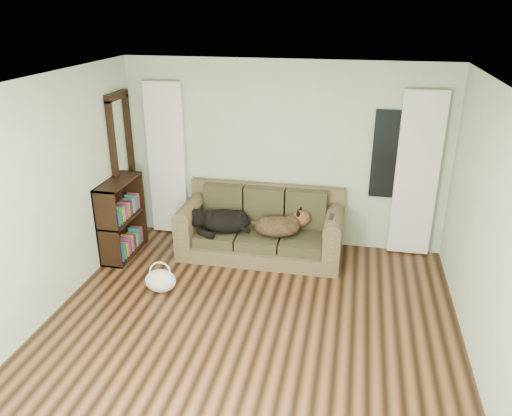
% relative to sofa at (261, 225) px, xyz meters
% --- Properties ---
extents(floor, '(5.00, 5.00, 0.00)m').
position_rel_sofa_xyz_m(floor, '(0.21, -1.97, -0.45)').
color(floor, black).
rests_on(floor, ground).
extents(ceiling, '(5.00, 5.00, 0.00)m').
position_rel_sofa_xyz_m(ceiling, '(0.21, -1.97, 2.15)').
color(ceiling, white).
rests_on(ceiling, ground).
extents(wall_back, '(4.50, 0.04, 2.60)m').
position_rel_sofa_xyz_m(wall_back, '(0.21, 0.53, 0.85)').
color(wall_back, beige).
rests_on(wall_back, ground).
extents(wall_left, '(0.04, 5.00, 2.60)m').
position_rel_sofa_xyz_m(wall_left, '(-2.04, -1.97, 0.85)').
color(wall_left, beige).
rests_on(wall_left, ground).
extents(wall_right, '(0.04, 5.00, 2.60)m').
position_rel_sofa_xyz_m(wall_right, '(2.46, -1.97, 0.85)').
color(wall_right, beige).
rests_on(wall_right, ground).
extents(curtain_left, '(0.55, 0.08, 2.25)m').
position_rel_sofa_xyz_m(curtain_left, '(-1.49, 0.45, 0.70)').
color(curtain_left, white).
rests_on(curtain_left, ground).
extents(curtain_right, '(0.55, 0.08, 2.25)m').
position_rel_sofa_xyz_m(curtain_right, '(2.01, 0.45, 0.70)').
color(curtain_right, white).
rests_on(curtain_right, ground).
extents(window_pane, '(0.50, 0.03, 1.20)m').
position_rel_sofa_xyz_m(window_pane, '(1.66, 0.50, 0.95)').
color(window_pane, black).
rests_on(window_pane, wall_back).
extents(door_casing, '(0.07, 0.60, 2.10)m').
position_rel_sofa_xyz_m(door_casing, '(-1.99, 0.08, 0.60)').
color(door_casing, black).
rests_on(door_casing, ground).
extents(sofa, '(2.20, 0.95, 0.90)m').
position_rel_sofa_xyz_m(sofa, '(0.00, 0.00, 0.00)').
color(sofa, '#453C2F').
rests_on(sofa, floor).
extents(dog_black_lab, '(0.71, 0.50, 0.30)m').
position_rel_sofa_xyz_m(dog_black_lab, '(-0.53, -0.08, 0.03)').
color(dog_black_lab, black).
rests_on(dog_black_lab, sofa).
extents(dog_shepherd, '(0.72, 0.56, 0.29)m').
position_rel_sofa_xyz_m(dog_shepherd, '(0.28, -0.04, 0.04)').
color(dog_shepherd, black).
rests_on(dog_shepherd, sofa).
extents(tv_remote, '(0.06, 0.16, 0.02)m').
position_rel_sofa_xyz_m(tv_remote, '(0.96, -0.17, 0.28)').
color(tv_remote, black).
rests_on(tv_remote, sofa).
extents(tote_bag, '(0.44, 0.37, 0.28)m').
position_rel_sofa_xyz_m(tote_bag, '(-1.01, -1.20, -0.29)').
color(tote_bag, silver).
rests_on(tote_bag, floor).
extents(bookshelf, '(0.41, 0.89, 1.08)m').
position_rel_sofa_xyz_m(bookshelf, '(-1.88, -0.36, 0.05)').
color(bookshelf, black).
rests_on(bookshelf, floor).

